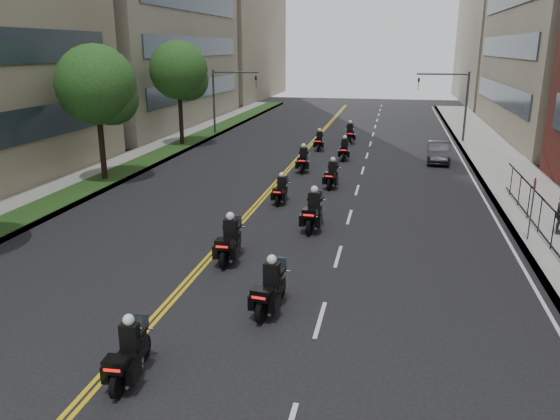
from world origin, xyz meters
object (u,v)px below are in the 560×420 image
Objects in this scene: motorcycle_4 at (230,242)px; motorcycle_11 at (350,134)px; motorcycle_3 at (270,290)px; motorcycle_6 at (281,191)px; motorcycle_9 at (344,150)px; motorcycle_2 at (129,355)px; motorcycle_10 at (319,141)px; motorcycle_7 at (332,176)px; motorcycle_8 at (303,161)px; parked_sedan at (438,152)px; motorcycle_5 at (313,213)px.

motorcycle_11 is at bearing 84.08° from motorcycle_4.
motorcycle_6 is at bearing 107.21° from motorcycle_3.
motorcycle_9 is at bearing -95.63° from motorcycle_11.
motorcycle_10 is (0.29, 30.26, 0.01)m from motorcycle_2.
motorcycle_8 reaches higher than motorcycle_7.
motorcycle_8 is 0.58× the size of parked_sedan.
motorcycle_3 is 24.32m from parked_sedan.
motorcycle_5 is 1.15× the size of motorcycle_10.
parked_sedan is (6.22, 8.39, 0.01)m from motorcycle_7.
motorcycle_5 is at bearing -85.18° from motorcycle_7.
motorcycle_11 reaches higher than motorcycle_6.
motorcycle_2 is at bearing -89.57° from motorcycle_6.
parked_sedan is (6.31, 23.48, -0.01)m from motorcycle_3.
motorcycle_5 is at bearing -91.38° from motorcycle_9.
motorcycle_3 is 11.63m from motorcycle_6.
motorcycle_9 is at bearing 81.69° from motorcycle_6.
motorcycle_4 reaches higher than motorcycle_10.
motorcycle_7 is (2.39, 11.53, -0.05)m from motorcycle_4.
motorcycle_11 is 9.16m from parked_sedan.
motorcycle_10 is (0.15, 22.69, -0.07)m from motorcycle_4.
motorcycle_9 is 1.03× the size of motorcycle_10.
motorcycle_4 reaches higher than motorcycle_9.
motorcycle_3 is at bearing -96.95° from motorcycle_11.
motorcycle_3 is at bearing -91.82° from motorcycle_9.
motorcycle_5 is (2.43, 4.15, 0.03)m from motorcycle_4.
parked_sedan is at bearing 65.33° from motorcycle_4.
motorcycle_10 is at bearing 92.39° from motorcycle_6.
motorcycle_8 reaches higher than motorcycle_3.
motorcycle_7 is at bearing 61.67° from motorcycle_6.
motorcycle_5 is 16.94m from parked_sedan.
motorcycle_9 is 0.56× the size of parked_sedan.
parked_sedan is at bearing 25.58° from motorcycle_8.
motorcycle_9 is (2.16, 4.21, -0.03)m from motorcycle_8.
motorcycle_4 is at bearing -110.92° from parked_sedan.
motorcycle_5 is at bearing -108.94° from parked_sedan.
motorcycle_6 is 4.22m from motorcycle_7.
motorcycle_4 is at bearing -93.71° from motorcycle_10.
motorcycle_6 is 0.51× the size of parked_sedan.
motorcycle_5 is 11.24m from motorcycle_8.
motorcycle_8 reaches higher than motorcycle_2.
motorcycle_9 is at bearing -172.50° from parked_sedan.
parked_sedan is (6.18, 15.77, -0.07)m from motorcycle_5.
motorcycle_6 is 14.80m from motorcycle_10.
motorcycle_10 is at bearing 99.69° from motorcycle_5.
motorcycle_2 is 0.98× the size of motorcycle_10.
motorcycle_7 is 11.38m from motorcycle_10.
parked_sedan is (8.35, 12.03, 0.07)m from motorcycle_6.
motorcycle_5 reaches higher than motorcycle_10.
motorcycle_4 is at bearing -98.61° from motorcycle_9.
parked_sedan is (6.47, -6.48, -0.04)m from motorcycle_11.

